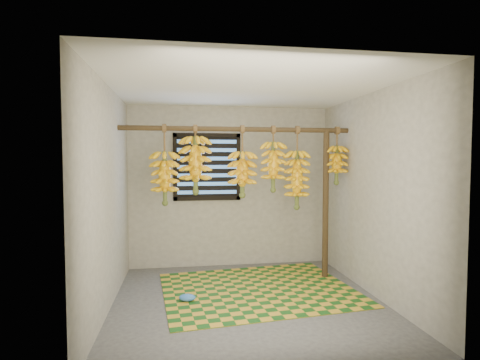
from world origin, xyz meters
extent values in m
cube|color=#434343|center=(0.00, 0.00, -0.01)|extent=(3.00, 3.00, 0.01)
cube|color=silver|center=(0.00, 0.00, 2.40)|extent=(3.00, 3.00, 0.01)
cube|color=gray|center=(0.00, 1.50, 1.20)|extent=(3.00, 0.01, 2.40)
cube|color=gray|center=(-1.50, 0.00, 1.20)|extent=(0.01, 3.00, 2.40)
cube|color=gray|center=(1.50, 0.00, 1.20)|extent=(0.01, 3.00, 2.40)
cube|color=black|center=(-0.35, 1.48, 1.50)|extent=(1.00, 0.04, 1.00)
cylinder|color=#49351D|center=(0.00, 0.70, 2.00)|extent=(3.00, 0.06, 0.06)
cylinder|color=#49351D|center=(1.20, 0.70, 1.00)|extent=(0.08, 0.08, 2.00)
cube|color=#184D16|center=(0.20, 0.36, 0.01)|extent=(2.47, 2.06, 0.01)
ellipsoid|color=#3574C6|center=(-0.68, 0.09, 0.05)|extent=(0.22, 0.18, 0.08)
cylinder|color=brown|center=(-0.94, 0.70, 1.86)|extent=(0.02, 0.02, 0.35)
cylinder|color=#4C5923|center=(-0.94, 0.70, 1.39)|extent=(0.06, 0.06, 0.63)
cylinder|color=brown|center=(-0.55, 0.70, 1.95)|extent=(0.02, 0.02, 0.16)
cylinder|color=#4C5923|center=(-0.55, 0.70, 1.56)|extent=(0.06, 0.06, 0.68)
cylinder|color=brown|center=(0.05, 0.70, 1.86)|extent=(0.02, 0.02, 0.35)
cylinder|color=#4C5923|center=(0.05, 0.70, 1.44)|extent=(0.06, 0.06, 0.55)
cylinder|color=brown|center=(0.47, 0.70, 1.92)|extent=(0.02, 0.02, 0.22)
cylinder|color=#4C5923|center=(0.47, 0.70, 1.53)|extent=(0.05, 0.05, 0.61)
cylinder|color=brown|center=(0.79, 0.70, 1.86)|extent=(0.02, 0.02, 0.33)
cylinder|color=#4C5923|center=(0.79, 0.70, 1.36)|extent=(0.06, 0.06, 0.74)
cylinder|color=brown|center=(1.35, 0.70, 1.90)|extent=(0.02, 0.02, 0.26)
cylinder|color=#4C5923|center=(1.35, 0.70, 1.56)|extent=(0.05, 0.05, 0.48)
camera|label=1|loc=(-0.74, -4.10, 1.60)|focal=28.00mm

